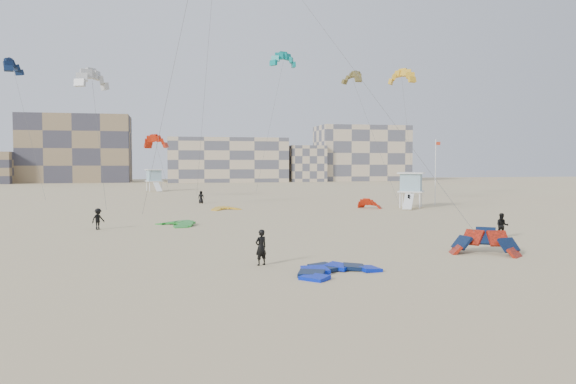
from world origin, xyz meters
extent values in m
plane|color=tan|center=(0.00, 0.00, 0.00)|extent=(320.00, 320.00, 0.00)
imported|color=black|center=(-0.81, 2.55, 0.93)|extent=(0.80, 0.70, 1.85)
imported|color=black|center=(17.35, 9.36, 0.88)|extent=(1.07, 1.00, 1.75)
imported|color=black|center=(-10.95, 20.41, 0.84)|extent=(1.23, 1.17, 1.68)
imported|color=black|center=(21.28, 33.87, 0.84)|extent=(0.53, 1.03, 1.67)
imported|color=black|center=(-1.47, 47.42, 0.81)|extent=(0.80, 0.52, 1.63)
imported|color=black|center=(31.03, 54.56, 0.89)|extent=(1.10, 1.73, 1.78)
cylinder|color=#3F3F3F|center=(-5.39, 18.68, 10.81)|extent=(4.51, 6.62, 19.62)
cylinder|color=#3F3F3F|center=(9.56, 17.01, 11.91)|extent=(5.30, 26.37, 21.84)
cylinder|color=#3F3F3F|center=(-12.16, 32.02, 7.44)|extent=(2.23, 9.26, 12.90)
cylinder|color=#3F3F3F|center=(-1.23, 42.99, 13.02)|extent=(1.38, 13.68, 24.05)
cylinder|color=#3F3F3F|center=(16.99, 33.81, 8.17)|extent=(1.84, 10.15, 14.36)
cylinder|color=#3F3F3F|center=(28.30, 50.07, 9.11)|extent=(3.13, 2.21, 16.22)
cylinder|color=#3F3F3F|center=(-21.93, 46.81, 9.06)|extent=(4.97, 7.25, 16.14)
cylinder|color=#3F3F3F|center=(9.35, 57.07, 10.98)|extent=(5.25, 5.85, 19.97)
cylinder|color=#3F3F3F|center=(-6.46, 59.34, 4.58)|extent=(1.78, 2.46, 7.18)
cube|color=white|center=(22.35, 35.67, 1.89)|extent=(3.87, 3.87, 0.14)
cube|color=#8DB2C1|center=(22.35, 35.67, 2.97)|extent=(3.18, 3.18, 2.02)
cube|color=white|center=(22.35, 35.67, 4.06)|extent=(4.01, 4.01, 0.16)
cube|color=white|center=(22.35, 32.95, 0.91)|extent=(2.32, 2.99, 1.67)
cube|color=white|center=(-8.30, 81.23, 1.85)|extent=(3.40, 3.40, 0.14)
cube|color=#8DB2C1|center=(-8.30, 81.23, 2.90)|extent=(2.79, 2.79, 1.97)
cube|color=white|center=(-8.30, 81.23, 3.97)|extent=(3.52, 3.52, 0.16)
cube|color=white|center=(-8.30, 78.57, 0.89)|extent=(1.69, 2.96, 1.63)
cylinder|color=white|center=(26.72, 38.26, 4.08)|extent=(0.10, 0.10, 8.15)
cube|color=red|center=(27.03, 38.26, 7.64)|extent=(0.61, 0.02, 0.41)
cube|color=#816B4E|center=(-30.00, 134.00, 9.00)|extent=(28.00, 14.00, 18.00)
cube|color=#C2AE8E|center=(10.00, 130.00, 6.00)|extent=(32.00, 16.00, 12.00)
cube|color=#C2AE8E|center=(50.00, 132.00, 8.00)|extent=(26.00, 14.00, 16.00)
cube|color=#C2AE8E|center=(32.00, 128.00, 5.00)|extent=(10.00, 10.00, 10.00)
camera|label=1|loc=(-5.33, -25.73, 5.28)|focal=35.00mm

